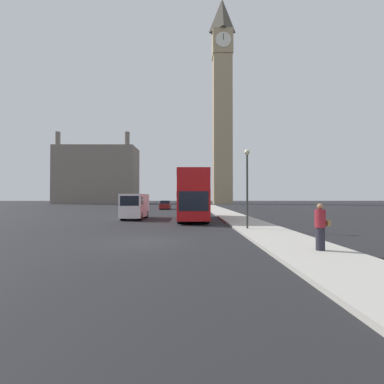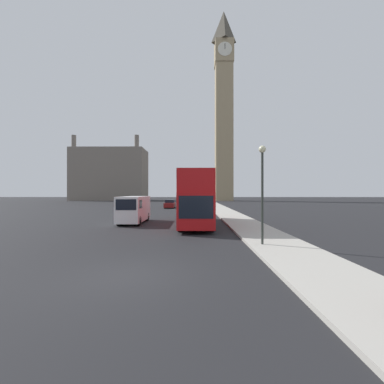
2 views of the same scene
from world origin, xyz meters
The scene contains 8 objects.
ground_plane centered at (0.00, 0.00, 0.00)m, with size 300.00×300.00×0.00m, color black.
sidewalk_strip centered at (6.57, 0.00, 0.07)m, with size 3.15×120.00×0.15m.
clock_tower centered at (12.27, 77.71, 32.71)m, with size 6.10×6.27×63.83m.
building_block_distant centered at (-27.53, 82.35, 9.06)m, with size 24.88×12.27×22.02m.
red_double_decker_bus centered at (2.39, 13.15, 2.43)m, with size 2.55×10.54×4.34m.
white_van centered at (-3.15, 14.56, 1.29)m, with size 1.96×5.63×2.39m.
street_lamp centered at (5.70, 4.48, 3.47)m, with size 0.36×0.36×4.96m.
parked_sedan centered at (-2.06, 37.26, 0.68)m, with size 1.72×4.68×1.50m.
Camera 2 is at (2.26, -8.43, 2.74)m, focal length 24.00 mm.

